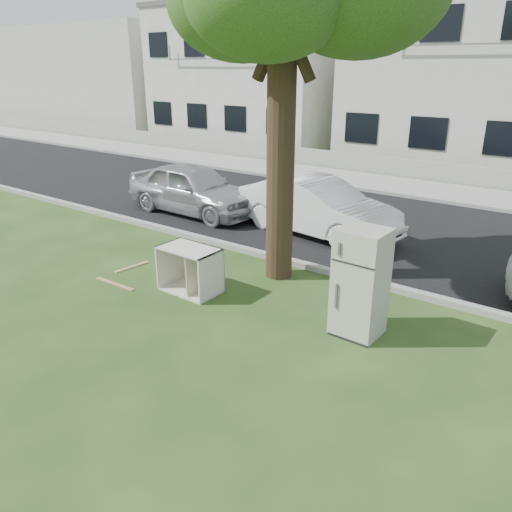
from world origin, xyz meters
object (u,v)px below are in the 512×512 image
Objects in this scene: cabinet at (190,270)px; car_center at (318,207)px; fridge at (360,283)px; car_left at (194,189)px.

car_center reaches higher than cabinet.
fridge is 1.56× the size of cabinet.
car_left is (-3.82, -0.42, 0.01)m from car_center.
fridge is 3.30m from cabinet.
cabinet is 0.26× the size of car_center.
car_left is at bearing 132.88° from cabinet.
fridge is 7.75m from car_left.
cabinet is at bearing -174.57° from car_center.
cabinet is 0.27× the size of car_left.
fridge reaches higher than car_center.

